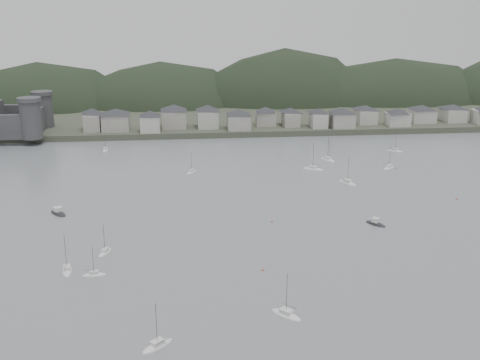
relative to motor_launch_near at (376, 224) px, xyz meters
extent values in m
plane|color=slate|center=(-39.14, -42.39, -0.30)|extent=(900.00, 900.00, 0.00)
cube|color=#383D2D|center=(-39.14, 252.61, 1.20)|extent=(900.00, 250.00, 3.00)
ellipsoid|color=black|center=(-150.01, 229.55, -10.44)|extent=(138.98, 92.48, 81.13)
ellipsoid|color=black|center=(-71.43, 230.48, -10.27)|extent=(132.08, 90.41, 79.74)
ellipsoid|color=black|center=(11.51, 230.55, -12.97)|extent=(133.88, 88.37, 101.41)
ellipsoid|color=black|center=(86.81, 225.52, -10.62)|extent=(165.81, 81.78, 82.55)
cylinder|color=#38383B|center=(-131.14, 123.61, 11.70)|extent=(10.00, 10.00, 18.00)
cylinder|color=#38383B|center=(-131.14, 151.61, 11.20)|extent=(10.00, 10.00, 17.00)
cube|color=#38383B|center=(-131.14, 137.61, 8.70)|extent=(3.50, 30.00, 12.00)
cube|color=gray|center=(-104.14, 139.58, 7.00)|extent=(8.34, 12.91, 8.59)
pyramid|color=#2B2C31|center=(-104.14, 139.58, 12.79)|extent=(15.78, 15.78, 3.01)
cube|color=gray|center=(-92.46, 138.94, 6.88)|extent=(13.68, 13.35, 8.36)
pyramid|color=#2B2C31|center=(-92.46, 138.94, 12.52)|extent=(20.07, 20.07, 2.93)
cube|color=#B3B0A8|center=(-74.71, 133.63, 6.74)|extent=(9.78, 10.20, 8.08)
pyramid|color=#2B2C31|center=(-74.71, 133.63, 12.19)|extent=(14.83, 14.83, 2.83)
cube|color=gray|center=(-62.65, 143.26, 7.25)|extent=(12.59, 13.33, 9.09)
pyramid|color=#2B2C31|center=(-62.65, 143.26, 13.39)|extent=(19.24, 19.24, 3.18)
cube|color=#B3B0A8|center=(-44.88, 141.71, 7.14)|extent=(10.74, 12.17, 8.87)
pyramid|color=#2B2C31|center=(-44.88, 141.71, 13.12)|extent=(17.01, 17.01, 3.10)
cube|color=gray|center=(-29.21, 135.14, 6.55)|extent=(11.63, 12.09, 7.69)
pyramid|color=#2B2C31|center=(-29.21, 135.14, 11.74)|extent=(17.61, 17.61, 2.69)
cube|color=gray|center=(-13.88, 143.81, 6.42)|extent=(10.37, 9.35, 7.44)
pyramid|color=#2B2C31|center=(-13.88, 143.81, 11.44)|extent=(14.65, 14.65, 2.60)
cube|color=gray|center=(-0.51, 141.41, 6.31)|extent=(8.24, 12.20, 7.22)
pyramid|color=#2B2C31|center=(-0.51, 141.41, 11.19)|extent=(15.17, 15.17, 2.53)
cube|color=#B3B0A8|center=(13.36, 136.16, 6.43)|extent=(8.06, 10.91, 7.46)
pyramid|color=#2B2C31|center=(13.36, 136.16, 11.47)|extent=(14.08, 14.08, 2.61)
cube|color=gray|center=(25.68, 134.67, 6.53)|extent=(11.73, 11.78, 7.66)
pyramid|color=#2B2C31|center=(25.68, 134.67, 11.70)|extent=(17.46, 17.46, 2.68)
cube|color=#B3B0A8|center=(41.50, 144.52, 6.37)|extent=(10.19, 13.02, 7.33)
pyramid|color=#2B2C31|center=(41.50, 144.52, 11.32)|extent=(17.23, 17.23, 2.57)
cube|color=#B3B0A8|center=(56.41, 135.68, 6.14)|extent=(11.70, 9.81, 6.88)
pyramid|color=#2B2C31|center=(56.41, 135.68, 10.78)|extent=(15.97, 15.97, 2.41)
cube|color=#B3B0A8|center=(73.26, 144.52, 6.20)|extent=(12.83, 12.48, 7.00)
pyramid|color=#2B2C31|center=(73.26, 144.52, 10.93)|extent=(18.79, 18.79, 2.45)
cube|color=#B3B0A8|center=(91.59, 145.04, 6.19)|extent=(11.07, 13.50, 6.97)
pyramid|color=#2B2C31|center=(91.59, 145.04, 10.89)|extent=(18.25, 18.25, 2.44)
ellipsoid|color=silver|center=(-65.68, -62.39, -0.25)|extent=(7.32, 6.81, 1.52)
cube|color=silver|center=(-65.68, -62.39, 0.81)|extent=(3.10, 3.00, 0.70)
cylinder|color=#3F3F42|center=(-65.68, -62.39, 4.65)|extent=(0.12, 0.12, 9.49)
cylinder|color=#3F3F42|center=(-64.65, -63.28, 1.36)|extent=(2.64, 2.32, 0.10)
ellipsoid|color=silver|center=(-82.59, -27.82, -0.25)|extent=(6.14, 2.23, 1.21)
cube|color=silver|center=(-82.59, -27.82, 0.66)|extent=(2.18, 1.43, 0.70)
cylinder|color=#3F3F42|center=(-82.59, -27.82, 3.69)|extent=(0.12, 0.12, 7.57)
cylinder|color=#3F3F42|center=(-83.68, -27.77, 1.21)|extent=(2.73, 0.23, 0.10)
ellipsoid|color=silver|center=(4.41, 78.84, -0.25)|extent=(6.51, 8.69, 1.69)
cube|color=silver|center=(4.41, 78.84, 0.90)|extent=(3.07, 3.49, 0.70)
cylinder|color=#3F3F42|center=(4.41, 78.84, 5.18)|extent=(0.12, 0.12, 10.56)
cylinder|color=#3F3F42|center=(5.15, 80.17, 1.45)|extent=(1.95, 3.36, 0.10)
ellipsoid|color=silver|center=(-94.66, 107.61, -0.25)|extent=(3.18, 7.44, 1.44)
cube|color=silver|center=(-94.66, 107.61, 0.77)|extent=(1.89, 2.70, 0.70)
cylinder|color=#3F3F42|center=(-94.66, 107.61, 4.41)|extent=(0.12, 0.12, 9.01)
cylinder|color=#3F3F42|center=(-94.50, 106.33, 1.32)|extent=(0.50, 3.23, 0.10)
ellipsoid|color=silver|center=(26.80, 63.48, -0.25)|extent=(7.29, 6.84, 1.52)
cube|color=silver|center=(26.80, 63.48, 0.81)|extent=(3.09, 3.01, 0.70)
cylinder|color=#3F3F42|center=(26.80, 63.48, 4.64)|extent=(0.12, 0.12, 9.47)
cylinder|color=#3F3F42|center=(25.78, 64.39, 1.36)|extent=(2.62, 2.33, 0.10)
ellipsoid|color=silver|center=(-89.84, -24.56, -0.25)|extent=(3.74, 8.20, 1.58)
cube|color=silver|center=(-89.84, -24.56, 0.84)|extent=(2.15, 3.00, 0.70)
cylinder|color=#3F3F42|center=(-89.84, -24.56, 4.84)|extent=(0.12, 0.12, 9.87)
cylinder|color=#3F3F42|center=(-90.06, -25.96, 1.39)|extent=(0.66, 3.53, 0.10)
ellipsoid|color=silver|center=(-5.42, 64.71, -0.25)|extent=(9.16, 6.72, 1.78)
cube|color=silver|center=(-5.42, 64.71, 0.94)|extent=(3.66, 3.20, 0.70)
cylinder|color=#3F3F42|center=(-5.42, 64.71, 5.45)|extent=(0.12, 0.12, 11.10)
cylinder|color=#3F3F42|center=(-4.02, 65.47, 1.49)|extent=(3.56, 1.99, 0.10)
ellipsoid|color=silver|center=(-37.72, -52.77, -0.25)|extent=(7.34, 7.60, 1.60)
cube|color=silver|center=(-37.72, -52.77, 0.85)|extent=(3.20, 3.25, 0.70)
cylinder|color=#3F3F42|center=(-37.72, -52.77, 4.91)|extent=(0.12, 0.12, 10.01)
cylinder|color=#3F3F42|center=(-36.73, -51.72, 1.40)|extent=(2.53, 2.70, 0.10)
ellipsoid|color=silver|center=(39.58, 91.82, -0.25)|extent=(7.29, 5.86, 1.44)
cube|color=silver|center=(39.58, 91.82, 0.77)|extent=(2.98, 2.70, 0.70)
cylinder|color=#3F3F42|center=(39.58, 91.82, 4.40)|extent=(0.12, 0.12, 9.00)
cylinder|color=#3F3F42|center=(38.50, 91.11, 1.32)|extent=(2.77, 1.85, 0.10)
ellipsoid|color=silver|center=(-81.43, -13.80, -0.25)|extent=(4.28, 6.77, 1.29)
cube|color=silver|center=(-81.43, -13.80, 0.70)|extent=(2.15, 2.62, 0.70)
cylinder|color=#3F3F42|center=(-81.43, -13.80, 3.94)|extent=(0.12, 0.12, 8.07)
cylinder|color=#3F3F42|center=(-81.85, -12.72, 1.25)|extent=(1.16, 2.74, 0.10)
ellipsoid|color=silver|center=(3.37, 43.80, -0.25)|extent=(6.87, 9.04, 1.76)
cube|color=silver|center=(3.37, 43.80, 0.93)|extent=(3.23, 3.64, 0.70)
cylinder|color=#3F3F42|center=(3.37, 43.80, 5.41)|extent=(0.12, 0.12, 11.02)
cylinder|color=#3F3F42|center=(2.57, 42.43, 1.48)|extent=(2.08, 3.48, 0.10)
ellipsoid|color=silver|center=(-55.60, 65.23, -0.25)|extent=(5.36, 6.47, 1.29)
cube|color=silver|center=(-55.60, 65.23, 0.70)|extent=(2.45, 2.66, 0.70)
cylinder|color=#3F3F42|center=(-55.60, 65.23, 3.93)|extent=(0.12, 0.12, 8.05)
cylinder|color=#3F3F42|center=(-56.26, 66.18, 1.25)|extent=(1.73, 2.44, 0.10)
ellipsoid|color=black|center=(0.00, 0.00, -0.25)|extent=(6.29, 7.29, 1.57)
cube|color=silver|center=(0.00, 0.00, 1.19)|extent=(2.88, 2.91, 1.40)
cylinder|color=#3F3F42|center=(0.00, 0.00, 2.09)|extent=(0.10, 0.10, 1.20)
ellipsoid|color=black|center=(-100.32, 20.20, -0.25)|extent=(7.55, 8.66, 1.87)
cube|color=silver|center=(-100.32, 20.20, 1.34)|extent=(3.44, 3.47, 1.40)
cylinder|color=#3F3F42|center=(-100.32, 20.20, 2.24)|extent=(0.10, 0.10, 1.20)
sphere|color=#CA6243|center=(-39.68, -29.30, -0.15)|extent=(0.70, 0.70, 0.70)
sphere|color=#CA6243|center=(29.46, 62.45, -0.15)|extent=(0.70, 0.70, 0.70)
sphere|color=#CA6243|center=(-31.83, 5.41, -0.15)|extent=(0.70, 0.70, 0.70)
sphere|color=#CA6243|center=(36.28, 21.11, -0.15)|extent=(0.70, 0.70, 0.70)
camera|label=1|loc=(-60.00, -168.51, 65.94)|focal=44.58mm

